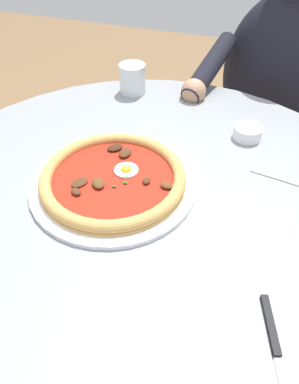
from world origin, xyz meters
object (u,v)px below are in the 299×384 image
(dining_table, at_px, (145,240))
(water_glass, at_px, (133,81))
(diner_person, at_px, (263,131))
(steak_knife, at_px, (276,349))
(ramekin_capers, at_px, (248,132))
(pizza_on_plate, at_px, (114,177))
(fork_utensil, at_px, (289,181))
(cafe_chair_diner, at_px, (281,106))

(dining_table, bearing_deg, water_glass, 114.70)
(dining_table, bearing_deg, diner_person, 72.96)
(dining_table, bearing_deg, steak_knife, -40.64)
(water_glass, relative_size, ramekin_capers, 1.21)
(pizza_on_plate, distance_m, diner_person, 0.76)
(dining_table, height_order, pizza_on_plate, pizza_on_plate)
(fork_utensil, relative_size, cafe_chair_diner, 0.18)
(cafe_chair_diner, bearing_deg, ramekin_capers, -98.93)
(pizza_on_plate, xyz_separation_m, cafe_chair_diner, (0.32, 0.80, -0.20))
(diner_person, bearing_deg, fork_utensil, -83.12)
(steak_knife, xyz_separation_m, diner_person, (-0.07, 0.90, -0.22))
(steak_knife, distance_m, fork_utensil, 0.36)
(steak_knife, distance_m, ramekin_capers, 0.51)
(dining_table, xyz_separation_m, diner_person, (0.21, 0.67, -0.07))
(pizza_on_plate, xyz_separation_m, diner_person, (0.27, 0.66, -0.24))
(water_glass, xyz_separation_m, diner_person, (0.39, 0.28, -0.26))
(pizza_on_plate, xyz_separation_m, fork_utensil, (0.34, 0.13, -0.01))
(ramekin_capers, bearing_deg, cafe_chair_diner, 81.07)
(steak_knife, bearing_deg, pizza_on_plate, 144.94)
(pizza_on_plate, height_order, water_glass, water_glass)
(steak_knife, bearing_deg, dining_table, 139.36)
(water_glass, bearing_deg, diner_person, 35.87)
(dining_table, distance_m, steak_knife, 0.39)
(dining_table, relative_size, pizza_on_plate, 3.02)
(fork_utensil, xyz_separation_m, diner_person, (-0.07, 0.54, -0.22))
(water_glass, xyz_separation_m, steak_knife, (0.45, -0.63, -0.03))
(dining_table, height_order, cafe_chair_diner, cafe_chair_diner)
(water_glass, distance_m, steak_knife, 0.77)
(ramekin_capers, relative_size, diner_person, 0.06)
(ramekin_capers, relative_size, cafe_chair_diner, 0.07)
(steak_knife, relative_size, diner_person, 0.20)
(dining_table, distance_m, water_glass, 0.47)
(fork_utensil, xyz_separation_m, cafe_chair_diner, (-0.02, 0.67, -0.18))
(pizza_on_plate, relative_size, water_glass, 4.20)
(fork_utensil, bearing_deg, cafe_chair_diner, 91.88)
(pizza_on_plate, relative_size, steak_knife, 1.53)
(dining_table, height_order, water_glass, water_glass)
(ramekin_capers, bearing_deg, fork_utensil, -51.41)
(steak_knife, distance_m, diner_person, 0.93)
(fork_utensil, bearing_deg, ramekin_capers, 128.59)
(dining_table, relative_size, fork_utensil, 6.35)
(diner_person, bearing_deg, dining_table, -107.04)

